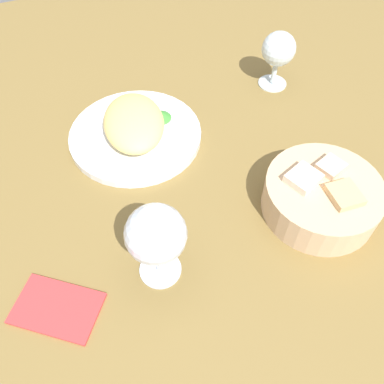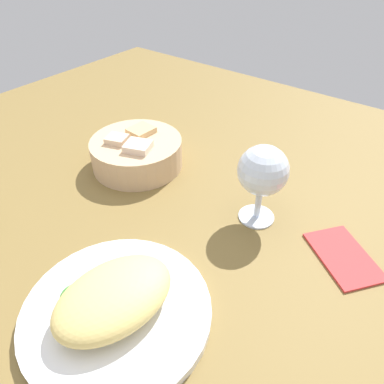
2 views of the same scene
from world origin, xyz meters
TOP-DOWN VIEW (x-y plane):
  - ground_plane at (0.00, 0.00)cm, footprint 140.00×140.00cm
  - plate at (-10.36, -5.32)cm, footprint 23.18×23.18cm
  - omelette at (-10.36, -5.32)cm, footprint 16.70×12.98cm
  - lettuce_garnish at (-12.19, 0.15)cm, footprint 4.08×4.08cm
  - bread_basket at (14.98, 15.89)cm, footprint 17.23×17.23cm
  - wine_glass_near at (15.78, -9.97)cm, footprint 7.70×7.70cm
  - wine_glass_far at (-14.77, 24.81)cm, footprint 6.42×6.42cm
  - folded_napkin at (15.93, -24.20)cm, footprint 12.24×12.99cm

SIDE VIEW (x-z plane):
  - ground_plane at x=0.00cm, z-range -2.00..0.00cm
  - folded_napkin at x=15.93cm, z-range 0.00..0.80cm
  - plate at x=-10.36cm, z-range 0.00..1.40cm
  - lettuce_garnish at x=-12.19cm, z-range 1.40..3.07cm
  - bread_basket at x=14.98cm, z-range -0.45..6.37cm
  - omelette at x=-10.36cm, z-range 1.40..5.89cm
  - wine_glass_far at x=-14.77cm, z-range 1.77..12.89cm
  - wine_glass_near at x=15.78cm, z-range 2.28..15.41cm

